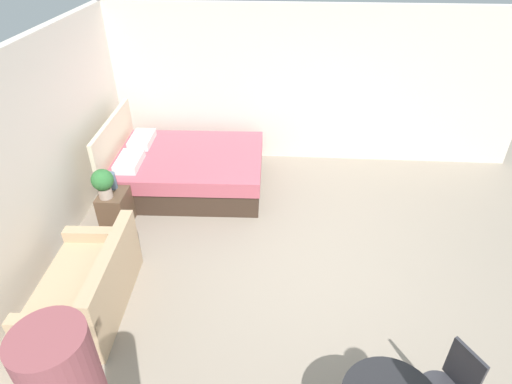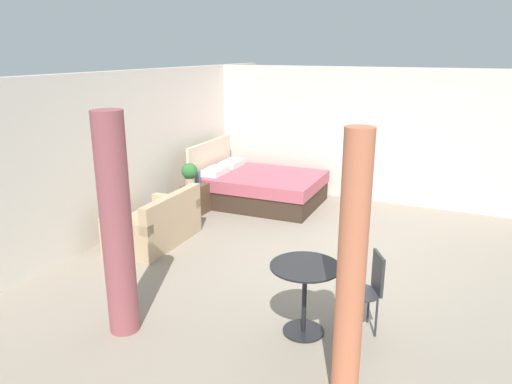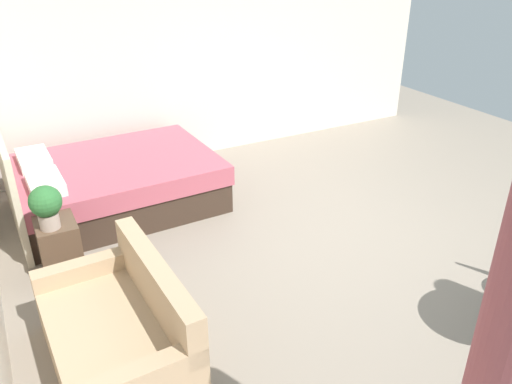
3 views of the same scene
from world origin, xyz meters
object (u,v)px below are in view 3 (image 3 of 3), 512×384
at_px(bed, 111,183).
at_px(potted_plant, 46,205).
at_px(couch, 121,335).
at_px(vase, 46,206).
at_px(nightstand, 59,246).

relative_size(bed, potted_plant, 5.66).
xyz_separation_m(bed, couch, (-2.48, 0.55, -0.04)).
xyz_separation_m(bed, vase, (-0.92, 0.78, 0.33)).
height_order(couch, potted_plant, potted_plant).
height_order(bed, vase, bed).
bearing_deg(nightstand, couch, -172.35).
bearing_deg(potted_plant, couch, -169.92).
bearing_deg(couch, vase, 8.48).
bearing_deg(potted_plant, vase, -1.46).
distance_m(bed, vase, 1.25).
bearing_deg(nightstand, bed, -35.51).
bearing_deg(nightstand, vase, 18.02).
bearing_deg(couch, potted_plant, 10.08).
relative_size(couch, nightstand, 2.75).
bearing_deg(vase, potted_plant, 178.54).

